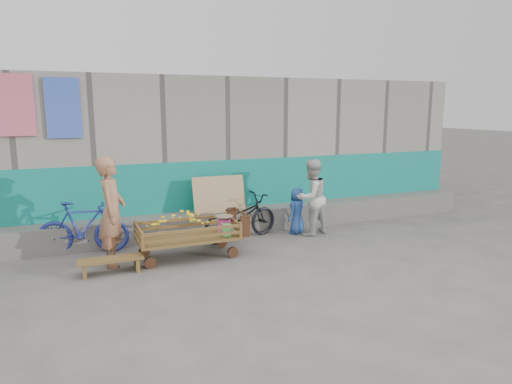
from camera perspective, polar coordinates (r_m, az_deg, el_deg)
name	(u,v)px	position (r m, az deg, el deg)	size (l,w,h in m)	color
ground	(247,277)	(6.69, -1.14, -10.59)	(80.00, 80.00, 0.00)	#52514B
building_wall	(180,151)	(10.17, -9.46, 5.05)	(12.00, 3.50, 3.00)	gray
banana_cart	(186,227)	(7.46, -8.76, -4.40)	(1.75, 0.80, 0.75)	brown
bench	(111,262)	(7.11, -17.69, -8.36)	(0.93, 0.28, 0.23)	brown
vendor_man	(112,211)	(7.32, -17.59, -2.33)	(0.62, 0.40, 1.69)	#A16D4E
woman	(311,197)	(8.73, 6.90, -0.66)	(0.71, 0.55, 1.46)	beige
child	(297,211)	(8.83, 5.14, -2.35)	(0.44, 0.29, 0.90)	#254995
bicycle_dark	(240,217)	(8.42, -1.98, -3.18)	(0.55, 1.59, 0.83)	black
bicycle_blue	(83,228)	(8.12, -20.81, -4.20)	(0.42, 1.48, 0.89)	navy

